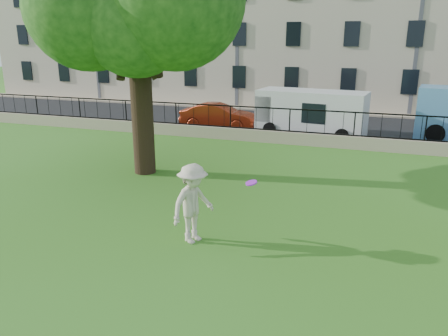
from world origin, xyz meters
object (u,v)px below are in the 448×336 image
at_px(man, 193,204).
at_px(white_van, 311,113).
at_px(red_sedan, 218,116).
at_px(frisbee, 251,183).

bearing_deg(man, white_van, 19.28).
xyz_separation_m(man, red_sedan, (-4.26, 13.72, -0.32)).
xyz_separation_m(man, frisbee, (1.54, -0.20, 0.78)).
bearing_deg(red_sedan, white_van, -94.42).
bearing_deg(red_sedan, frisbee, -161.80).
distance_m(red_sedan, white_van, 5.20).
height_order(frisbee, white_van, white_van).
height_order(man, frisbee, man).
relative_size(man, white_van, 0.37).
height_order(frisbee, red_sedan, frisbee).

